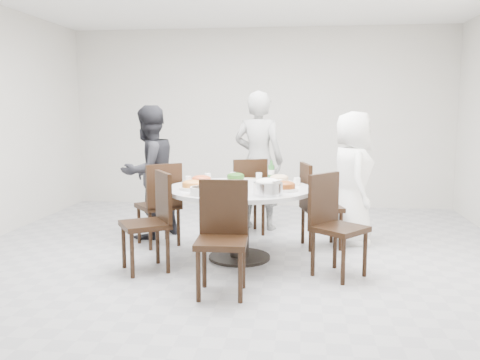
# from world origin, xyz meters

# --- Properties ---
(floor) EXTENTS (6.00, 6.00, 0.01)m
(floor) POSITION_xyz_m (0.00, 0.00, 0.00)
(floor) COLOR #A9AAAE
(floor) RESTS_ON ground
(wall_back) EXTENTS (6.00, 0.01, 2.80)m
(wall_back) POSITION_xyz_m (0.00, 3.00, 1.40)
(wall_back) COLOR silver
(wall_back) RESTS_ON ground
(wall_front) EXTENTS (6.00, 0.01, 2.80)m
(wall_front) POSITION_xyz_m (0.00, -3.00, 1.40)
(wall_front) COLOR silver
(wall_front) RESTS_ON ground
(dining_table) EXTENTS (1.50, 1.50, 0.75)m
(dining_table) POSITION_xyz_m (0.03, 0.02, 0.38)
(dining_table) COLOR silver
(dining_table) RESTS_ON floor
(chair_ne) EXTENTS (0.51, 0.51, 0.95)m
(chair_ne) POSITION_xyz_m (0.89, 0.57, 0.47)
(chair_ne) COLOR black
(chair_ne) RESTS_ON floor
(chair_n) EXTENTS (0.55, 0.55, 0.95)m
(chair_n) POSITION_xyz_m (-0.02, 1.11, 0.47)
(chair_n) COLOR black
(chair_n) RESTS_ON floor
(chair_nw) EXTENTS (0.59, 0.59, 0.95)m
(chair_nw) POSITION_xyz_m (-0.96, 0.45, 0.47)
(chair_nw) COLOR black
(chair_nw) RESTS_ON floor
(chair_sw) EXTENTS (0.58, 0.58, 0.95)m
(chair_sw) POSITION_xyz_m (-0.82, -0.48, 0.47)
(chair_sw) COLOR black
(chair_sw) RESTS_ON floor
(chair_s) EXTENTS (0.44, 0.44, 0.95)m
(chair_s) POSITION_xyz_m (0.01, -1.03, 0.47)
(chair_s) COLOR black
(chair_s) RESTS_ON floor
(chair_se) EXTENTS (0.59, 0.59, 0.95)m
(chair_se) POSITION_xyz_m (1.02, -0.43, 0.47)
(chair_se) COLOR black
(chair_se) RESTS_ON floor
(diner_right) EXTENTS (0.57, 0.80, 1.52)m
(diner_right) POSITION_xyz_m (1.24, 0.81, 0.76)
(diner_right) COLOR white
(diner_right) RESTS_ON floor
(diner_middle) EXTENTS (0.73, 0.57, 1.77)m
(diner_middle) POSITION_xyz_m (0.11, 1.39, 0.89)
(diner_middle) COLOR black
(diner_middle) RESTS_ON floor
(diner_left) EXTENTS (0.92, 0.97, 1.59)m
(diner_left) POSITION_xyz_m (-1.16, 0.79, 0.79)
(diner_left) COLOR black
(diner_left) RESTS_ON floor
(dish_greens) EXTENTS (0.24, 0.24, 0.06)m
(dish_greens) POSITION_xyz_m (-0.07, 0.47, 0.78)
(dish_greens) COLOR white
(dish_greens) RESTS_ON dining_table
(dish_pale) EXTENTS (0.26, 0.26, 0.07)m
(dish_pale) POSITION_xyz_m (0.42, 0.37, 0.78)
(dish_pale) COLOR white
(dish_pale) RESTS_ON dining_table
(dish_orange) EXTENTS (0.26, 0.26, 0.07)m
(dish_orange) POSITION_xyz_m (-0.40, 0.20, 0.79)
(dish_orange) COLOR white
(dish_orange) RESTS_ON dining_table
(dish_redbrown) EXTENTS (0.28, 0.28, 0.07)m
(dish_redbrown) POSITION_xyz_m (0.49, -0.14, 0.79)
(dish_redbrown) COLOR white
(dish_redbrown) RESTS_ON dining_table
(dish_tofu) EXTENTS (0.27, 0.27, 0.07)m
(dish_tofu) POSITION_xyz_m (-0.42, -0.16, 0.78)
(dish_tofu) COLOR white
(dish_tofu) RESTS_ON dining_table
(rice_bowl) EXTENTS (0.28, 0.28, 0.12)m
(rice_bowl) POSITION_xyz_m (0.35, -0.40, 0.81)
(rice_bowl) COLOR silver
(rice_bowl) RESTS_ON dining_table
(soup_bowl) EXTENTS (0.24, 0.24, 0.07)m
(soup_bowl) POSITION_xyz_m (-0.26, -0.46, 0.79)
(soup_bowl) COLOR white
(soup_bowl) RESTS_ON dining_table
(beverage_bottle) EXTENTS (0.07, 0.07, 0.23)m
(beverage_bottle) POSITION_xyz_m (0.33, 0.51, 0.87)
(beverage_bottle) COLOR #2C702F
(beverage_bottle) RESTS_ON dining_table
(tea_cups) EXTENTS (0.07, 0.07, 0.08)m
(tea_cups) POSITION_xyz_m (0.02, 0.65, 0.79)
(tea_cups) COLOR white
(tea_cups) RESTS_ON dining_table
(chopsticks) EXTENTS (0.24, 0.04, 0.01)m
(chopsticks) POSITION_xyz_m (0.05, 0.71, 0.76)
(chopsticks) COLOR tan
(chopsticks) RESTS_ON dining_table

